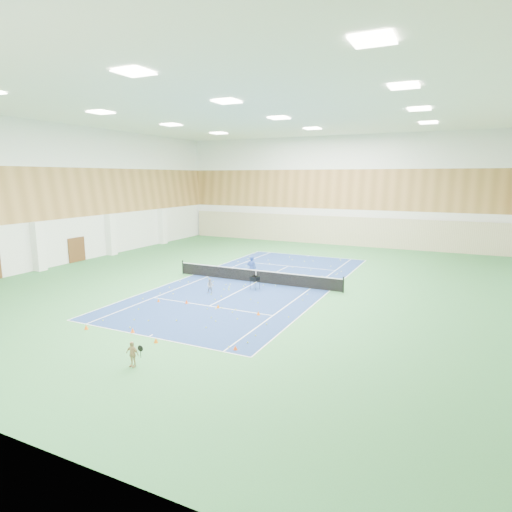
# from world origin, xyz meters

# --- Properties ---
(ground) EXTENTS (40.00, 40.00, 0.00)m
(ground) POSITION_xyz_m (0.00, 0.00, 0.00)
(ground) COLOR #30703B
(ground) RESTS_ON ground
(room_shell) EXTENTS (36.00, 40.00, 12.00)m
(room_shell) POSITION_xyz_m (0.00, 0.00, 6.00)
(room_shell) COLOR white
(room_shell) RESTS_ON ground
(wood_cladding) EXTENTS (36.00, 40.00, 8.00)m
(wood_cladding) POSITION_xyz_m (0.00, 0.00, 8.00)
(wood_cladding) COLOR #A6763D
(wood_cladding) RESTS_ON room_shell
(ceiling_light_grid) EXTENTS (21.40, 25.40, 0.06)m
(ceiling_light_grid) POSITION_xyz_m (0.00, 0.00, 11.92)
(ceiling_light_grid) COLOR white
(ceiling_light_grid) RESTS_ON room_shell
(court_surface) EXTENTS (10.97, 23.77, 0.01)m
(court_surface) POSITION_xyz_m (0.00, 0.00, 0.01)
(court_surface) COLOR navy
(court_surface) RESTS_ON ground
(tennis_balls_scatter) EXTENTS (10.57, 22.77, 0.07)m
(tennis_balls_scatter) POSITION_xyz_m (0.00, 0.00, 0.05)
(tennis_balls_scatter) COLOR #CDE527
(tennis_balls_scatter) RESTS_ON ground
(tennis_net) EXTENTS (12.80, 0.10, 1.10)m
(tennis_net) POSITION_xyz_m (0.00, 0.00, 0.55)
(tennis_net) COLOR black
(tennis_net) RESTS_ON ground
(back_curtain) EXTENTS (35.40, 0.16, 3.20)m
(back_curtain) POSITION_xyz_m (0.00, 19.75, 1.60)
(back_curtain) COLOR #C6B793
(back_curtain) RESTS_ON ground
(door_left_b) EXTENTS (0.08, 1.80, 2.20)m
(door_left_b) POSITION_xyz_m (-17.92, 0.00, 1.10)
(door_left_b) COLOR #593319
(door_left_b) RESTS_ON ground
(coach) EXTENTS (0.76, 0.60, 1.81)m
(coach) POSITION_xyz_m (-0.65, 0.60, 0.91)
(coach) COLOR navy
(coach) RESTS_ON ground
(child_court) EXTENTS (0.59, 0.54, 0.98)m
(child_court) POSITION_xyz_m (-1.46, -3.89, 0.49)
(child_court) COLOR #95959D
(child_court) RESTS_ON ground
(child_apron) EXTENTS (0.63, 0.28, 1.07)m
(child_apron) POSITION_xyz_m (1.56, -14.73, 0.53)
(child_apron) COLOR tan
(child_apron) RESTS_ON ground
(ball_cart) EXTENTS (0.63, 0.63, 0.95)m
(ball_cart) POSITION_xyz_m (0.77, -1.78, 0.47)
(ball_cart) COLOR black
(ball_cart) RESTS_ON ground
(cone_svc_a) EXTENTS (0.19, 0.19, 0.20)m
(cone_svc_a) POSITION_xyz_m (-3.28, -6.99, 0.10)
(cone_svc_a) COLOR #D5550B
(cone_svc_a) RESTS_ON ground
(cone_svc_b) EXTENTS (0.21, 0.21, 0.23)m
(cone_svc_b) POSITION_xyz_m (-1.53, -6.53, 0.11)
(cone_svc_b) COLOR #EF480C
(cone_svc_b) RESTS_ON ground
(cone_svc_c) EXTENTS (0.21, 0.21, 0.23)m
(cone_svc_c) POSITION_xyz_m (0.65, -6.48, 0.12)
(cone_svc_c) COLOR orange
(cone_svc_c) RESTS_ON ground
(cone_svc_d) EXTENTS (0.21, 0.21, 0.23)m
(cone_svc_d) POSITION_xyz_m (3.34, -6.63, 0.11)
(cone_svc_d) COLOR #FF630D
(cone_svc_d) RESTS_ON ground
(cone_base_a) EXTENTS (0.21, 0.21, 0.24)m
(cone_base_a) POSITION_xyz_m (-3.51, -12.41, 0.12)
(cone_base_a) COLOR #FF5F0D
(cone_base_a) RESTS_ON ground
(cone_base_b) EXTENTS (0.21, 0.21, 0.24)m
(cone_base_b) POSITION_xyz_m (-1.07, -11.77, 0.12)
(cone_base_b) COLOR #FF5B0D
(cone_base_b) RESTS_ON ground
(cone_base_c) EXTENTS (0.21, 0.21, 0.23)m
(cone_base_c) POSITION_xyz_m (0.78, -12.31, 0.11)
(cone_base_c) COLOR orange
(cone_base_c) RESTS_ON ground
(cone_base_d) EXTENTS (0.20, 0.20, 0.22)m
(cone_base_d) POSITION_xyz_m (4.50, -11.47, 0.11)
(cone_base_d) COLOR #FF480D
(cone_base_d) RESTS_ON ground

